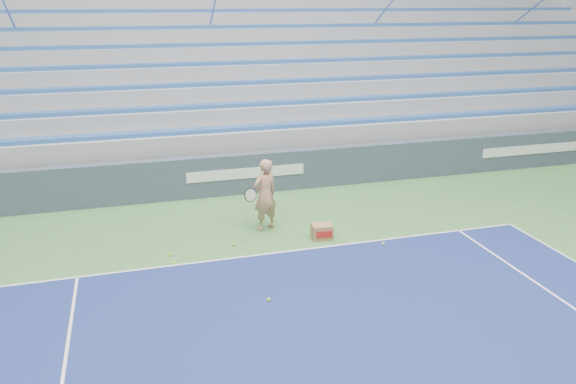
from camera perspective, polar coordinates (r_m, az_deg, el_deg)
name	(u,v)px	position (r m, az deg, el deg)	size (l,w,h in m)	color
sponsor_barrier	(245,173)	(15.24, -4.35, 1.90)	(30.00, 0.32, 1.10)	#394656
bleachers	(210,79)	(20.38, -7.90, 11.31)	(31.00, 9.15, 7.30)	#9799A0
tennis_player	(265,195)	(12.65, -2.37, -0.30)	(0.96, 0.92, 1.67)	tan
ball_box	(322,232)	(12.40, 3.46, -4.04)	(0.47, 0.38, 0.33)	#9A6C4A
tennis_ball_0	(171,255)	(11.86, -11.85, -6.24)	(0.07, 0.07, 0.07)	#ACDD2D
tennis_ball_1	(234,245)	(12.11, -5.48, -5.35)	(0.07, 0.07, 0.07)	#ACDD2D
tennis_ball_2	(383,244)	(12.28, 9.66, -5.20)	(0.07, 0.07, 0.07)	#ACDD2D
tennis_ball_3	(174,263)	(11.49, -11.54, -7.08)	(0.07, 0.07, 0.07)	#ACDD2D
tennis_ball_4	(269,300)	(9.99, -1.97, -10.88)	(0.07, 0.07, 0.07)	#ACDD2D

